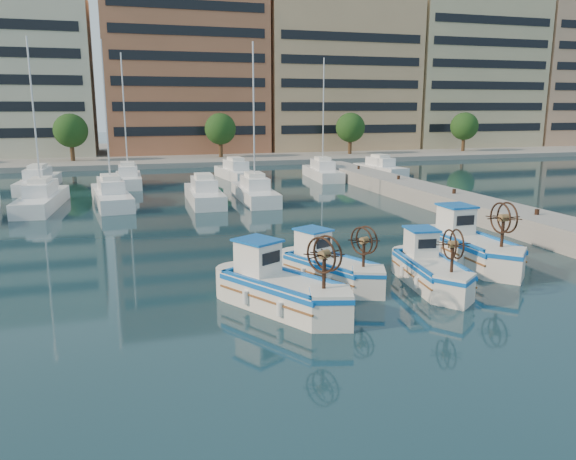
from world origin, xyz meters
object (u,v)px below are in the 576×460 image
(fishing_boat_a, at_px, (280,286))
(fishing_boat_c, at_px, (430,267))
(fishing_boat_d, at_px, (470,244))
(fishing_boat_b, at_px, (329,265))

(fishing_boat_a, distance_m, fishing_boat_c, 6.46)
(fishing_boat_a, relative_size, fishing_boat_d, 0.96)
(fishing_boat_a, xyz_separation_m, fishing_boat_b, (2.72, 2.26, -0.09))
(fishing_boat_a, distance_m, fishing_boat_d, 10.32)
(fishing_boat_d, bearing_deg, fishing_boat_c, -145.48)
(fishing_boat_c, relative_size, fishing_boat_d, 0.87)
(fishing_boat_a, bearing_deg, fishing_boat_d, -11.73)
(fishing_boat_a, bearing_deg, fishing_boat_b, 10.05)
(fishing_boat_a, bearing_deg, fishing_boat_c, -22.48)
(fishing_boat_a, xyz_separation_m, fishing_boat_d, (9.82, 3.17, 0.06))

